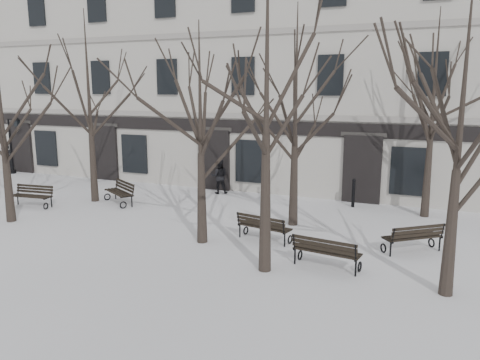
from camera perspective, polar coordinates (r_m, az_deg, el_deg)
The scene contains 18 objects.
ground at distance 14.55m, azimuth -4.26°, elevation -8.42°, with size 100.00×100.00×0.00m, color white.
building at distance 25.94m, azimuth 8.89°, elevation 12.46°, with size 40.40×10.20×11.40m.
tree_1 at distance 14.43m, azimuth -4.88°, elevation 8.76°, with size 4.79×4.79×6.84m.
tree_2 at distance 12.02m, azimuth 3.30°, elevation 14.18°, with size 6.16×6.16×8.80m.
tree_3 at distance 11.59m, azimuth 25.48°, elevation 8.30°, with size 5.05×5.05×7.21m.
tree_4 at distance 20.93m, azimuth -18.03°, elevation 11.07°, with size 5.64×5.64×8.05m.
tree_5 at distance 16.43m, azimuth 6.83°, elevation 10.84°, with size 5.37×5.37×7.68m.
tree_6 at distance 18.84m, azimuth 22.60°, elevation 10.19°, with size 5.40×5.40×7.72m.
bench_0 at distance 21.30m, azimuth -24.03°, elevation -1.70°, with size 1.83×0.84×0.89m.
bench_1 at distance 15.14m, azimuth 2.88°, elevation -5.67°, with size 1.87×0.99×0.90m.
bench_2 at distance 13.08m, azimuth 10.46°, elevation -8.53°, with size 1.90×0.91×0.92m.
bench_3 at distance 20.63m, azimuth -14.38°, elevation -1.36°, with size 1.95×1.56×0.96m.
bench_4 at distance 15.02m, azimuth 20.41°, elevation -6.49°, with size 1.79×1.62×0.91m.
lamp_post at distance 29.76m, azimuth -25.93°, elevation 4.29°, with size 1.02×0.38×3.27m.
bollard_a at distance 21.03m, azimuth 3.27°, elevation -0.76°, with size 0.13×0.13×0.99m.
bollard_b at distance 19.90m, azimuth 13.66°, elevation -1.42°, with size 0.15×0.15×1.20m.
pedestrian_a at distance 31.03m, azimuth -26.37°, elevation 0.96°, with size 0.59×0.38×1.60m, color black.
pedestrian_b at distance 22.01m, azimuth -2.52°, elevation -1.64°, with size 0.79×0.62×1.63m, color black.
Camera 1 is at (6.24, -12.21, 4.87)m, focal length 35.00 mm.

